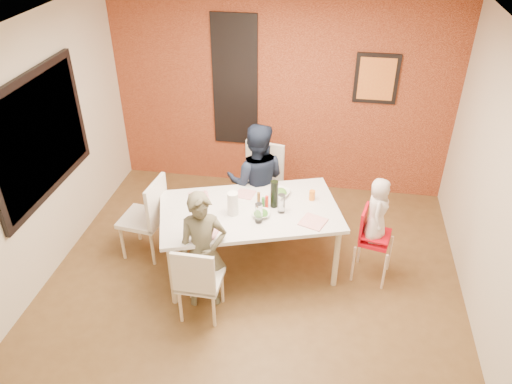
% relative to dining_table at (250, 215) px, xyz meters
% --- Properties ---
extents(ground, '(4.50, 4.50, 0.00)m').
position_rel_dining_table_xyz_m(ground, '(0.08, -0.35, -0.72)').
color(ground, brown).
rests_on(ground, ground).
extents(ceiling, '(4.50, 4.50, 0.02)m').
position_rel_dining_table_xyz_m(ceiling, '(0.08, -0.35, 1.98)').
color(ceiling, white).
rests_on(ceiling, wall_back).
extents(wall_back, '(4.50, 0.02, 2.70)m').
position_rel_dining_table_xyz_m(wall_back, '(0.08, 1.90, 0.63)').
color(wall_back, beige).
rests_on(wall_back, ground).
extents(wall_left, '(0.02, 4.50, 2.70)m').
position_rel_dining_table_xyz_m(wall_left, '(-2.17, -0.35, 0.63)').
color(wall_left, beige).
rests_on(wall_left, ground).
extents(wall_right, '(0.02, 4.50, 2.70)m').
position_rel_dining_table_xyz_m(wall_right, '(2.33, -0.35, 0.63)').
color(wall_right, beige).
rests_on(wall_right, ground).
extents(brick_accent_wall, '(4.50, 0.02, 2.70)m').
position_rel_dining_table_xyz_m(brick_accent_wall, '(0.08, 1.88, 0.63)').
color(brick_accent_wall, maroon).
rests_on(brick_accent_wall, ground).
extents(picture_window_frame, '(0.05, 1.70, 1.30)m').
position_rel_dining_table_xyz_m(picture_window_frame, '(-2.14, -0.15, 0.83)').
color(picture_window_frame, black).
rests_on(picture_window_frame, wall_left).
extents(picture_window_pane, '(0.02, 1.55, 1.15)m').
position_rel_dining_table_xyz_m(picture_window_pane, '(-2.13, -0.15, 0.83)').
color(picture_window_pane, black).
rests_on(picture_window_pane, wall_left).
extents(glassblock_strip, '(0.55, 0.03, 1.70)m').
position_rel_dining_table_xyz_m(glassblock_strip, '(-0.52, 1.86, 0.78)').
color(glassblock_strip, silver).
rests_on(glassblock_strip, wall_back).
extents(glassblock_surround, '(0.60, 0.03, 1.76)m').
position_rel_dining_table_xyz_m(glassblock_surround, '(-0.52, 1.86, 0.78)').
color(glassblock_surround, black).
rests_on(glassblock_surround, wall_back).
extents(art_print_frame, '(0.54, 0.03, 0.64)m').
position_rel_dining_table_xyz_m(art_print_frame, '(1.28, 1.86, 0.93)').
color(art_print_frame, black).
rests_on(art_print_frame, wall_back).
extents(art_print_canvas, '(0.44, 0.01, 0.54)m').
position_rel_dining_table_xyz_m(art_print_canvas, '(1.28, 1.84, 0.93)').
color(art_print_canvas, orange).
rests_on(art_print_canvas, wall_back).
extents(dining_table, '(2.12, 1.59, 0.79)m').
position_rel_dining_table_xyz_m(dining_table, '(0.00, 0.00, 0.00)').
color(dining_table, silver).
rests_on(dining_table, ground).
extents(chair_near, '(0.42, 0.42, 0.90)m').
position_rel_dining_table_xyz_m(chair_near, '(-0.36, -0.85, -0.22)').
color(chair_near, silver).
rests_on(chair_near, ground).
extents(chair_far, '(0.58, 0.58, 1.06)m').
position_rel_dining_table_xyz_m(chair_far, '(-0.02, 0.92, -0.12)').
color(chair_far, silver).
rests_on(chair_far, ground).
extents(chair_left, '(0.51, 0.51, 1.00)m').
position_rel_dining_table_xyz_m(chair_left, '(-1.17, 0.05, -0.16)').
color(chair_left, white).
rests_on(chair_left, ground).
extents(high_chair, '(0.43, 0.43, 0.86)m').
position_rel_dining_table_xyz_m(high_chair, '(1.31, 0.09, -0.20)').
color(high_chair, red).
rests_on(high_chair, ground).
extents(child_near, '(0.55, 0.44, 1.32)m').
position_rel_dining_table_xyz_m(child_near, '(-0.36, -0.61, -0.06)').
color(child_near, brown).
rests_on(child_near, ground).
extents(child_far, '(0.76, 0.62, 1.47)m').
position_rel_dining_table_xyz_m(child_far, '(-0.04, 0.66, 0.02)').
color(child_far, black).
rests_on(child_far, ground).
extents(toddler, '(0.26, 0.38, 0.73)m').
position_rel_dining_table_xyz_m(toddler, '(1.33, 0.08, 0.16)').
color(toddler, beige).
rests_on(toddler, high_chair).
extents(plate_near_left, '(0.26, 0.26, 0.01)m').
position_rel_dining_table_xyz_m(plate_near_left, '(-0.36, -0.45, 0.08)').
color(plate_near_left, white).
rests_on(plate_near_left, dining_table).
extents(plate_far_mid, '(0.22, 0.22, 0.01)m').
position_rel_dining_table_xyz_m(plate_far_mid, '(-0.10, 0.29, 0.08)').
color(plate_far_mid, white).
rests_on(plate_far_mid, dining_table).
extents(plate_near_right, '(0.31, 0.31, 0.01)m').
position_rel_dining_table_xyz_m(plate_near_right, '(0.68, -0.12, 0.08)').
color(plate_near_right, white).
rests_on(plate_near_right, dining_table).
extents(plate_far_left, '(0.28, 0.28, 0.01)m').
position_rel_dining_table_xyz_m(plate_far_left, '(-0.60, 0.14, 0.08)').
color(plate_far_left, white).
rests_on(plate_far_left, dining_table).
extents(salad_bowl_a, '(0.20, 0.20, 0.05)m').
position_rel_dining_table_xyz_m(salad_bowl_a, '(0.14, -0.09, 0.09)').
color(salad_bowl_a, white).
rests_on(salad_bowl_a, dining_table).
extents(salad_bowl_b, '(0.26, 0.26, 0.05)m').
position_rel_dining_table_xyz_m(salad_bowl_b, '(0.28, 0.34, 0.10)').
color(salad_bowl_b, white).
rests_on(salad_bowl_b, dining_table).
extents(wine_bottle, '(0.08, 0.08, 0.31)m').
position_rel_dining_table_xyz_m(wine_bottle, '(0.25, 0.11, 0.23)').
color(wine_bottle, black).
rests_on(wine_bottle, dining_table).
extents(wine_glass_a, '(0.08, 0.08, 0.22)m').
position_rel_dining_table_xyz_m(wine_glass_a, '(0.13, -0.20, 0.18)').
color(wine_glass_a, white).
rests_on(wine_glass_a, dining_table).
extents(wine_glass_b, '(0.08, 0.08, 0.22)m').
position_rel_dining_table_xyz_m(wine_glass_b, '(0.34, 0.01, 0.18)').
color(wine_glass_b, white).
rests_on(wine_glass_b, dining_table).
extents(paper_towel_roll, '(0.11, 0.11, 0.26)m').
position_rel_dining_table_xyz_m(paper_towel_roll, '(-0.16, -0.11, 0.20)').
color(paper_towel_roll, white).
rests_on(paper_towel_roll, dining_table).
extents(condiment_red, '(0.04, 0.04, 0.14)m').
position_rel_dining_table_xyz_m(condiment_red, '(0.17, 0.07, 0.14)').
color(condiment_red, red).
rests_on(condiment_red, dining_table).
extents(condiment_green, '(0.04, 0.04, 0.14)m').
position_rel_dining_table_xyz_m(condiment_green, '(0.14, 0.04, 0.14)').
color(condiment_green, '#2B7125').
rests_on(condiment_green, dining_table).
extents(condiment_brown, '(0.04, 0.04, 0.14)m').
position_rel_dining_table_xyz_m(condiment_brown, '(0.07, 0.13, 0.14)').
color(condiment_brown, brown).
rests_on(condiment_brown, dining_table).
extents(sippy_cup, '(0.07, 0.07, 0.11)m').
position_rel_dining_table_xyz_m(sippy_cup, '(0.64, 0.30, 0.13)').
color(sippy_cup, orange).
rests_on(sippy_cup, dining_table).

